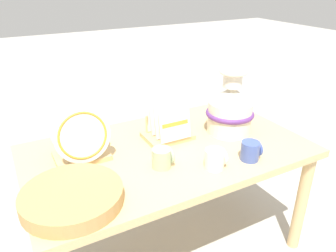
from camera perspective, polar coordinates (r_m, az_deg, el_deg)
The scene contains 9 objects.
ground_plane at distance 1.84m, azimuth 0.00°, elevation -19.94°, with size 14.00×14.00×0.00m, color #B2ADA3.
display_table at distance 1.52m, azimuth 0.00°, elevation -6.12°, with size 1.26×0.73×0.58m.
ceramic_vase at distance 1.61m, azimuth 10.79°, elevation 3.10°, with size 0.24×0.24×0.32m.
dish_rack_round_plates at distance 1.40m, azimuth -15.06°, elevation -2.32°, with size 0.23×0.19×0.25m.
dish_rack_square_plates at distance 1.55m, azimuth -0.10°, elevation -0.29°, with size 0.22×0.17×0.18m.
wicker_charger_stack at distance 1.19m, azimuth -16.35°, elevation -11.75°, with size 0.35×0.35×0.05m.
mug_sage_glaze at distance 1.33m, azimuth -0.97°, elevation -5.56°, with size 0.09×0.08×0.08m.
mug_cream_glaze at distance 1.34m, azimuth 8.25°, elevation -5.68°, with size 0.09×0.08×0.08m.
mug_cobalt_glaze at distance 1.42m, azimuth 14.22°, elevation -4.19°, with size 0.09×0.08×0.08m.
Camera 1 is at (-0.62, -1.14, 1.30)m, focal length 35.00 mm.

